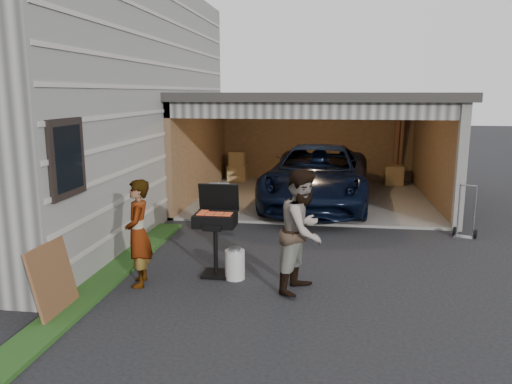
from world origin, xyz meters
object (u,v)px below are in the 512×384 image
(hand_truck, at_px, (465,227))
(man, at_px, (303,231))
(propane_tank, at_px, (235,264))
(woman, at_px, (138,233))
(minivan, at_px, (318,178))
(plywood_panel, at_px, (53,279))
(bbq_grill, at_px, (216,223))

(hand_truck, bearing_deg, man, -110.08)
(propane_tank, distance_m, hand_truck, 5.12)
(woman, xyz_separation_m, hand_truck, (5.59, 3.37, -0.61))
(man, distance_m, propane_tank, 1.30)
(woman, bearing_deg, man, 77.97)
(minivan, distance_m, plywood_panel, 7.71)
(woman, xyz_separation_m, man, (2.46, 0.14, 0.10))
(man, bearing_deg, hand_truck, -23.39)
(man, relative_size, propane_tank, 3.89)
(man, bearing_deg, bbq_grill, 93.43)
(propane_tank, bearing_deg, woman, -162.26)
(woman, distance_m, plywood_panel, 1.41)
(bbq_grill, bearing_deg, minivan, 74.05)
(propane_tank, relative_size, plywood_panel, 0.48)
(minivan, relative_size, propane_tank, 11.56)
(minivan, bearing_deg, woman, -110.46)
(woman, relative_size, man, 0.90)
(minivan, xyz_separation_m, woman, (-2.56, -5.81, 0.06))
(man, bearing_deg, plywood_panel, 132.85)
(plywood_panel, bearing_deg, minivan, 64.68)
(woman, distance_m, propane_tank, 1.58)
(woman, relative_size, bbq_grill, 1.12)
(bbq_grill, relative_size, propane_tank, 3.11)
(minivan, distance_m, man, 5.67)
(bbq_grill, height_order, plywood_panel, bbq_grill)
(minivan, bearing_deg, man, -87.63)
(plywood_panel, distance_m, hand_truck, 7.79)
(man, height_order, bbq_grill, man)
(minivan, xyz_separation_m, man, (-0.09, -5.66, 0.16))
(hand_truck, bearing_deg, bbq_grill, -124.32)
(minivan, relative_size, hand_truck, 4.97)
(plywood_panel, height_order, hand_truck, hand_truck)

